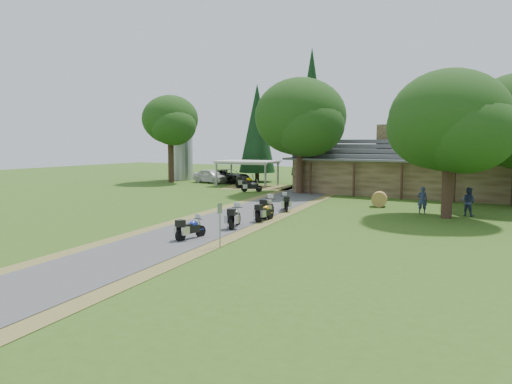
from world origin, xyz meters
The scene contains 23 objects.
ground centered at (0.00, 0.00, 0.00)m, with size 120.00×120.00×0.00m, color #355A19.
driveway centered at (-0.50, 4.00, 0.00)m, with size 46.00×46.00×0.00m, color #434345.
lodge centered at (6.00, 24.00, 2.45)m, with size 21.40×9.40×4.90m, color brown, non-canonical shape.
silo centered at (-22.10, 26.49, 3.02)m, with size 2.97×2.97×6.04m, color gray.
carport centered at (-10.88, 23.47, 1.32)m, with size 6.08×4.06×2.64m, color silver, non-canonical shape.
car_white_sedan centered at (-16.21, 24.51, 1.00)m, with size 5.97×2.52×1.99m, color silver.
car_dark_suv centered at (-14.66, 25.53, 1.14)m, with size 5.97×2.54×2.28m, color black.
motorcycle_row_a centered at (1.22, -2.12, 0.58)m, with size 1.70×0.55×1.16m, color #1A2B97, non-canonical shape.
motorcycle_row_b centered at (1.36, 1.65, 0.65)m, with size 1.91×0.62×1.30m, color #94979B, non-canonical shape.
motorcycle_row_c centered at (1.67, 4.44, 0.60)m, with size 1.74×0.57×1.19m, color orange, non-canonical shape.
motorcycle_row_d centered at (1.21, 5.70, 0.68)m, with size 2.00×0.65×1.37m, color orange, non-canonical shape.
motorcycle_row_e centered at (0.80, 8.94, 0.59)m, with size 1.73×0.56×1.18m, color black, non-canonical shape.
motorcycle_carport_a centered at (-9.63, 21.26, 0.69)m, with size 2.01×0.66×1.38m, color #C4AE01, non-canonical shape.
motorcycle_carport_b centered at (-7.43, 18.43, 0.58)m, with size 1.71×0.56×1.17m, color slate, non-canonical shape.
person_a centered at (9.11, 12.27, 1.02)m, with size 0.58×0.42×2.04m, color navy.
person_b centered at (11.86, 12.55, 1.06)m, with size 0.60×0.43×2.12m, color navy.
hay_bale centered at (5.73, 14.19, 0.54)m, with size 1.08×1.08×0.99m, color olive.
sign_post centered at (3.44, -2.88, 1.00)m, with size 0.36×0.06×2.00m, color gray, non-canonical shape.
oak_lodge_left centered at (-3.00, 19.44, 5.51)m, with size 8.08×8.08×11.02m, color #123710, non-canonical shape.
oak_driveway centered at (10.82, 10.99, 4.81)m, with size 7.27×7.27×9.61m, color #123710, non-canonical shape.
oak_silo centered at (-20.70, 23.01, 5.74)m, with size 6.29×6.29×11.49m, color #123710, non-canonical shape.
cedar_near centered at (-5.38, 27.28, 7.16)m, with size 4.13×4.13×14.31m, color black.
cedar_far centered at (-12.67, 28.63, 5.58)m, with size 4.15×4.15×11.15m, color black.
Camera 1 is at (15.78, -21.11, 4.78)m, focal length 35.00 mm.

